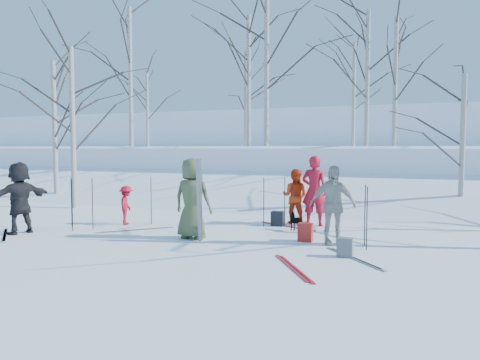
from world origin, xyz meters
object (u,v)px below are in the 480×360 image
at_px(skier_grey_west, 19,198).
at_px(backpack_red, 305,232).
at_px(dog, 297,222).
at_px(skier_olive_center, 192,198).
at_px(skier_red_north, 314,191).
at_px(skier_cream_east, 332,205).
at_px(backpack_grey, 345,247).
at_px(skier_red_seated, 126,205).
at_px(backpack_dark, 278,219).
at_px(skier_redor_behind, 295,196).

height_order(skier_grey_west, backpack_red, skier_grey_west).
bearing_deg(dog, skier_olive_center, -12.39).
distance_m(skier_red_north, skier_cream_east, 2.54).
bearing_deg(skier_red_north, backpack_grey, 113.24).
bearing_deg(skier_red_seated, skier_olive_center, -136.80).
relative_size(skier_grey_west, backpack_dark, 4.49).
distance_m(skier_olive_center, skier_grey_west, 4.43).
bearing_deg(skier_red_north, skier_redor_behind, -11.57).
xyz_separation_m(skier_cream_east, dog, (-1.13, 1.29, -0.64)).
bearing_deg(skier_red_north, skier_red_seated, 21.63).
height_order(skier_red_seated, backpack_grey, skier_red_seated).
xyz_separation_m(dog, backpack_dark, (-0.71, 0.60, -0.04)).
xyz_separation_m(skier_redor_behind, skier_red_seated, (-4.30, -1.96, -0.23)).
xyz_separation_m(skier_red_north, skier_red_seated, (-4.89, -1.82, -0.42)).
bearing_deg(backpack_grey, skier_redor_behind, 118.91).
height_order(dog, backpack_grey, dog).
relative_size(skier_olive_center, skier_redor_behind, 1.23).
bearing_deg(skier_cream_east, skier_redor_behind, 95.99).
xyz_separation_m(skier_cream_east, backpack_grey, (0.47, -1.12, -0.69)).
height_order(skier_redor_behind, backpack_red, skier_redor_behind).
xyz_separation_m(skier_grey_west, backpack_red, (6.87, 1.68, -0.69)).
bearing_deg(skier_red_seated, dog, -105.01).
relative_size(skier_red_north, backpack_dark, 4.82).
distance_m(skier_grey_west, backpack_grey, 8.01).
bearing_deg(skier_cream_east, skier_grey_west, 166.41).
distance_m(skier_red_north, skier_grey_west, 7.65).
bearing_deg(backpack_red, skier_red_seated, 175.16).
xyz_separation_m(skier_grey_west, dog, (6.36, 2.88, -0.65)).
xyz_separation_m(skier_red_north, skier_redor_behind, (-0.58, 0.13, -0.19)).
xyz_separation_m(skier_red_seated, dog, (4.70, 0.76, -0.30)).
distance_m(skier_cream_east, backpack_red, 0.92).
bearing_deg(backpack_dark, skier_red_seated, -161.12).
height_order(skier_cream_east, skier_grey_west, skier_grey_west).
distance_m(backpack_grey, backpack_dark, 3.80).
bearing_deg(backpack_grey, skier_red_seated, 165.27).
bearing_deg(skier_olive_center, backpack_dark, -117.77).
bearing_deg(skier_grey_west, backpack_grey, 108.19).
bearing_deg(dog, backpack_grey, 68.92).
distance_m(skier_red_north, backpack_grey, 3.83).
height_order(skier_redor_behind, skier_grey_west, skier_grey_west).
height_order(skier_cream_east, backpack_dark, skier_cream_east).
height_order(skier_red_north, dog, skier_red_north).
relative_size(skier_red_seated, skier_cream_east, 0.62).
xyz_separation_m(skier_cream_east, backpack_red, (-0.63, 0.09, -0.67)).
height_order(dog, backpack_red, dog).
xyz_separation_m(backpack_red, backpack_grey, (1.09, -1.21, -0.02)).
relative_size(skier_olive_center, skier_grey_west, 1.06).
relative_size(skier_red_north, backpack_grey, 5.07).
distance_m(skier_redor_behind, backpack_dark, 0.88).
bearing_deg(skier_redor_behind, skier_red_north, 169.53).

